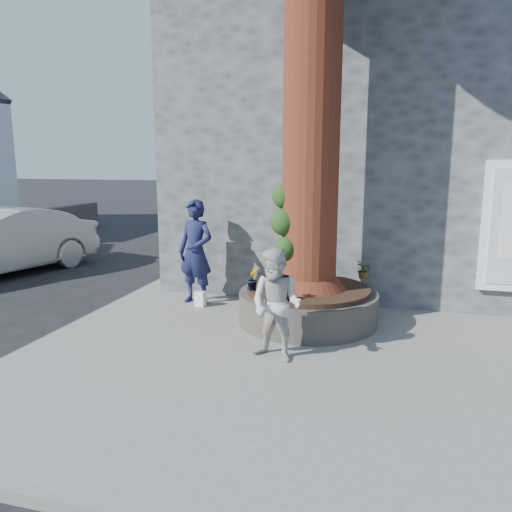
# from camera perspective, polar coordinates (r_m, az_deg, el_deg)

# --- Properties ---
(ground) EXTENTS (120.00, 120.00, 0.00)m
(ground) POSITION_cam_1_polar(r_m,az_deg,el_deg) (6.92, -3.70, -12.93)
(ground) COLOR black
(ground) RESTS_ON ground
(pavement) EXTENTS (9.00, 8.00, 0.12)m
(pavement) POSITION_cam_1_polar(r_m,az_deg,el_deg) (7.51, 9.96, -10.61)
(pavement) COLOR slate
(pavement) RESTS_ON ground
(yellow_line) EXTENTS (0.10, 30.00, 0.01)m
(yellow_line) POSITION_cam_1_polar(r_m,az_deg,el_deg) (9.11, -20.14, -7.64)
(yellow_line) COLOR yellow
(yellow_line) RESTS_ON ground
(stone_shop) EXTENTS (10.30, 8.30, 6.30)m
(stone_shop) POSITION_cam_1_polar(r_m,az_deg,el_deg) (13.18, 17.58, 11.97)
(stone_shop) COLOR #474A4C
(stone_shop) RESTS_ON ground
(planter) EXTENTS (2.30, 2.30, 0.60)m
(planter) POSITION_cam_1_polar(r_m,az_deg,el_deg) (8.42, 5.95, -5.59)
(planter) COLOR black
(planter) RESTS_ON pavement
(man) EXTENTS (0.80, 0.61, 1.96)m
(man) POSITION_cam_1_polar(r_m,az_deg,el_deg) (9.43, -6.90, 0.47)
(man) COLOR #171A40
(man) RESTS_ON pavement
(woman) EXTENTS (0.87, 0.75, 1.53)m
(woman) POSITION_cam_1_polar(r_m,az_deg,el_deg) (6.71, 2.34, -5.61)
(woman) COLOR beige
(woman) RESTS_ON pavement
(shopping_bag) EXTENTS (0.22, 0.16, 0.28)m
(shopping_bag) POSITION_cam_1_polar(r_m,az_deg,el_deg) (9.36, -6.39, -4.88)
(shopping_bag) COLOR white
(shopping_bag) RESTS_ON pavement
(plant_a) EXTENTS (0.18, 0.14, 0.31)m
(plant_a) POSITION_cam_1_polar(r_m,az_deg,el_deg) (9.28, 1.71, -1.03)
(plant_a) COLOR gray
(plant_a) RESTS_ON planter
(plant_b) EXTENTS (0.22, 0.23, 0.37)m
(plant_b) POSITION_cam_1_polar(r_m,az_deg,el_deg) (8.10, -0.41, -2.60)
(plant_b) COLOR gray
(plant_b) RESTS_ON planter
(plant_c) EXTENTS (0.26, 0.26, 0.33)m
(plant_c) POSITION_cam_1_polar(r_m,az_deg,el_deg) (7.52, 3.49, -3.80)
(plant_c) COLOR gray
(plant_c) RESTS_ON planter
(plant_d) EXTENTS (0.36, 0.38, 0.33)m
(plant_d) POSITION_cam_1_polar(r_m,az_deg,el_deg) (9.04, 12.24, -1.54)
(plant_d) COLOR gray
(plant_d) RESTS_ON planter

